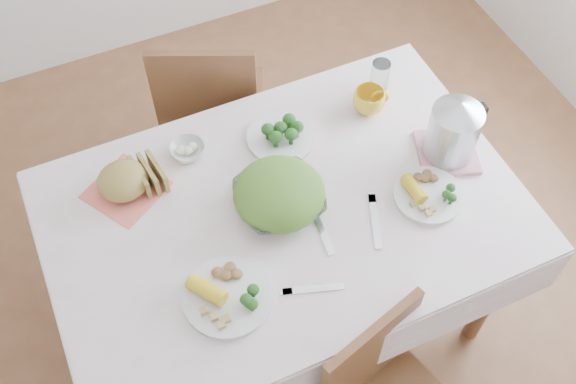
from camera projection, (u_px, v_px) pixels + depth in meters
name	position (u px, v px, depth m)	size (l,w,h in m)	color
floor	(286.00, 311.00, 2.77)	(3.60, 3.60, 0.00)	brown
dining_table	(285.00, 268.00, 2.46)	(1.40, 0.90, 0.75)	brown
tablecloth	(285.00, 210.00, 2.15)	(1.50, 1.00, 0.01)	white
chair_far	(213.00, 101.00, 2.81)	(0.41, 0.41, 0.91)	brown
salad_bowl	(279.00, 199.00, 2.13)	(0.27, 0.27, 0.07)	white
dinner_plate_left	(228.00, 298.00, 1.95)	(0.26, 0.26, 0.02)	white
dinner_plate_right	(428.00, 195.00, 2.16)	(0.23, 0.23, 0.02)	white
broccoli_plate	(281.00, 138.00, 2.30)	(0.23, 0.23, 0.02)	beige
napkin	(126.00, 190.00, 2.19)	(0.22, 0.22, 0.00)	#FA7262
bread_loaf	(123.00, 180.00, 2.14)	(0.17, 0.16, 0.10)	olive
fruit_bowl	(188.00, 150.00, 2.26)	(0.12, 0.12, 0.04)	white
yellow_mug	(369.00, 101.00, 2.35)	(0.11, 0.11, 0.09)	yellow
glass_tumbler	(380.00, 76.00, 2.39)	(0.07, 0.07, 0.13)	white
pink_tray	(447.00, 152.00, 2.27)	(0.20, 0.20, 0.02)	#D07F91
electric_kettle	(453.00, 130.00, 2.17)	(0.17, 0.17, 0.24)	#B2B5BA
fork_left	(321.00, 229.00, 2.10)	(0.02, 0.20, 0.00)	silver
fork_right	(375.00, 221.00, 2.12)	(0.02, 0.20, 0.00)	silver
knife	(313.00, 289.00, 1.98)	(0.02, 0.18, 0.00)	silver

